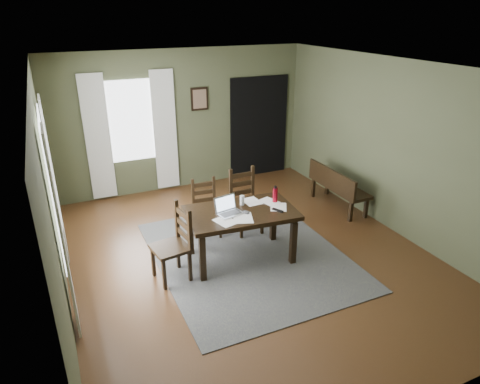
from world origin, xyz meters
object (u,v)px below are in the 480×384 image
chair_back_left (206,209)px  chair_back_right (246,202)px  laptop (228,209)px  water_bottle (275,195)px  bench (337,184)px  chair_end (174,245)px  dining_table (241,217)px

chair_back_left → chair_back_right: bearing=-7.5°
laptop → water_bottle: (0.76, 0.05, 0.05)m
laptop → water_bottle: size_ratio=1.54×
bench → chair_back_right: bearing=93.3°
chair_end → laptop: 0.88m
bench → water_bottle: size_ratio=5.40×
dining_table → water_bottle: bearing=12.2°
dining_table → bench: dining_table is taller
chair_end → bench: 3.42m
chair_back_left → water_bottle: water_bottle is taller
chair_back_left → dining_table: bearing=-73.6°
dining_table → chair_end: chair_end is taller
chair_back_right → bench: 1.86m
dining_table → chair_back_right: size_ratio=1.55×
chair_back_right → chair_back_left: bearing=168.4°
chair_back_left → chair_back_right: chair_back_right is taller
chair_back_left → bench: chair_back_left is taller
chair_end → chair_back_right: chair_end is taller
dining_table → chair_back_left: bearing=107.3°
dining_table → laptop: (-0.19, 0.02, 0.15)m
chair_end → laptop: (0.81, 0.09, 0.32)m
chair_back_right → chair_end: bearing=-149.4°
chair_back_right → laptop: (-0.62, -0.75, 0.32)m
water_bottle → chair_back_left: bearing=132.8°
bench → chair_end: bearing=106.1°
chair_back_right → laptop: size_ratio=2.70×
chair_end → chair_back_left: size_ratio=1.13×
dining_table → chair_back_right: bearing=65.8°
chair_back_left → bench: bearing=3.8°
dining_table → bench: size_ratio=1.20×
chair_end → bench: chair_end is taller
laptop → water_bottle: 0.77m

